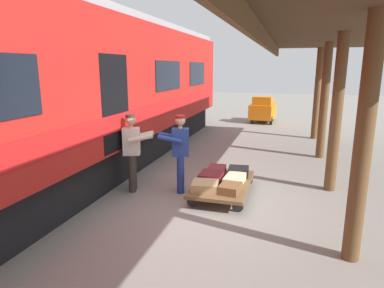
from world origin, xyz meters
The scene contains 13 objects.
ground_plane centered at (0.00, 0.00, 0.00)m, with size 60.00×60.00×0.00m, color gray.
platform_canopy centered at (-2.23, 0.00, 3.25)m, with size 3.20×15.26×3.56m.
train_car centered at (3.66, 0.00, 2.06)m, with size 3.02×18.28×4.00m.
luggage_cart centered at (-0.04, -0.48, 0.24)m, with size 1.13×1.99×0.28m.
suitcase_tan_vintage centered at (0.22, 0.07, 0.36)m, with size 0.51×0.51×0.16m, color tan.
suitcase_maroon_trunk centered at (0.22, -0.48, 0.37)m, with size 0.47×0.55×0.19m, color maroon.
suitcase_brown_leather centered at (-0.29, 0.07, 0.36)m, with size 0.38×0.49×0.17m, color brown.
suitcase_cream_canvas centered at (-0.29, -0.48, 0.36)m, with size 0.38×0.64×0.17m, color beige.
suitcase_burgundy_valise centered at (0.22, -1.03, 0.37)m, with size 0.38×0.48×0.17m, color maroon.
suitcase_black_hardshell centered at (-0.29, -1.03, 0.37)m, with size 0.45×0.47×0.19m, color black.
porter_in_overalls centered at (0.91, -0.40, 0.93)m, with size 0.73×0.56×1.70m.
porter_by_door centered at (1.92, -0.19, 0.93)m, with size 0.73×0.57×1.70m.
baggage_tug centered at (-0.05, -10.59, 0.63)m, with size 1.27×1.81×1.30m.
Camera 1 is at (-1.32, 6.25, 2.69)m, focal length 31.30 mm.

